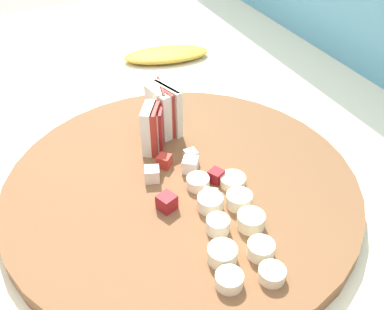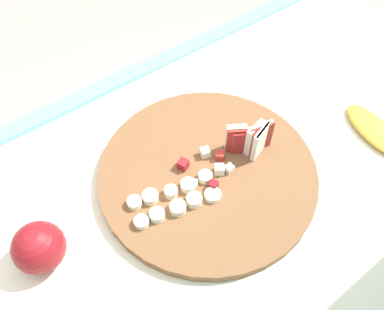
{
  "view_description": "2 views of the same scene",
  "coord_description": "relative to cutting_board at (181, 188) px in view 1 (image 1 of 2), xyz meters",
  "views": [
    {
      "loc": [
        0.34,
        -0.18,
        1.29
      ],
      "look_at": [
        -0.04,
        -0.0,
        0.97
      ],
      "focal_mm": 42.07,
      "sensor_mm": 36.0,
      "label": 1
    },
    {
      "loc": [
        0.25,
        0.28,
        1.54
      ],
      "look_at": [
        -0.0,
        -0.06,
        0.97
      ],
      "focal_mm": 36.48,
      "sensor_mm": 36.0,
      "label": 2
    }
  ],
  "objects": [
    {
      "name": "banana_peel",
      "position": [
        -0.34,
        0.12,
        -0.0
      ],
      "size": [
        0.1,
        0.16,
        0.02
      ],
      "primitive_type": "ellipsoid",
      "rotation": [
        0.0,
        0.0,
        4.51
      ],
      "color": "gold",
      "rests_on": "tiled_countertop"
    },
    {
      "name": "apple_wedge_fan",
      "position": [
        -0.09,
        0.01,
        0.04
      ],
      "size": [
        0.08,
        0.06,
        0.07
      ],
      "color": "#B22D23",
      "rests_on": "cutting_board"
    },
    {
      "name": "apple_dice_pile",
      "position": [
        0.0,
        0.0,
        0.02
      ],
      "size": [
        0.1,
        0.09,
        0.02
      ],
      "color": "white",
      "rests_on": "cutting_board"
    },
    {
      "name": "banana_slice_rows",
      "position": [
        0.09,
        0.02,
        0.02
      ],
      "size": [
        0.16,
        0.1,
        0.02
      ],
      "color": "white",
      "rests_on": "cutting_board"
    },
    {
      "name": "cutting_board",
      "position": [
        0.0,
        0.0,
        0.0
      ],
      "size": [
        0.41,
        0.41,
        0.02
      ],
      "primitive_type": "cylinder",
      "color": "brown",
      "rests_on": "tiled_countertop"
    }
  ]
}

